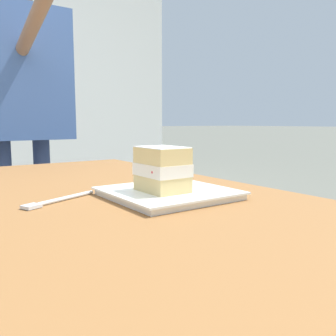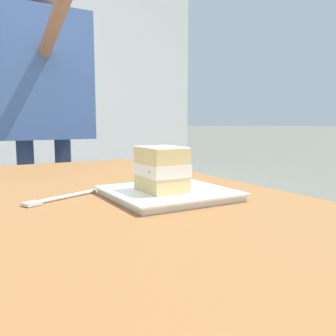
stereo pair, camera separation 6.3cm
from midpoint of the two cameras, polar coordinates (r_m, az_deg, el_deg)
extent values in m
cylinder|color=brown|center=(1.54, -10.47, -14.12)|extent=(0.07, 0.07, 0.73)
cube|color=brown|center=(0.75, -17.43, -6.44)|extent=(1.35, 0.86, 0.04)
cube|color=white|center=(0.74, -2.45, -4.21)|extent=(0.22, 0.22, 0.01)
cube|color=white|center=(0.74, -2.45, -3.60)|extent=(0.24, 0.24, 0.00)
cube|color=#E0C17A|center=(0.71, -3.45, -2.48)|extent=(0.10, 0.07, 0.03)
cube|color=white|center=(0.71, -3.46, -0.26)|extent=(0.10, 0.08, 0.02)
sphere|color=red|center=(0.72, -0.19, 0.01)|extent=(0.02, 0.02, 0.02)
sphere|color=red|center=(0.75, -1.86, 0.40)|extent=(0.01, 0.01, 0.01)
sphere|color=red|center=(0.67, -4.73, -0.67)|extent=(0.02, 0.02, 0.02)
cube|color=#E0C17A|center=(0.71, -3.48, 1.98)|extent=(0.10, 0.07, 0.03)
cube|color=white|center=(0.71, -3.49, 3.31)|extent=(0.10, 0.07, 0.00)
cylinder|color=silver|center=(0.75, -18.09, -4.55)|extent=(0.06, 0.13, 0.01)
cube|color=silver|center=(0.70, -23.39, -5.65)|extent=(0.03, 0.04, 0.01)
cylinder|color=navy|center=(1.86, -25.22, -9.07)|extent=(0.08, 0.08, 0.84)
cylinder|color=navy|center=(1.90, -19.95, -8.50)|extent=(0.08, 0.08, 0.84)
cube|color=#42609E|center=(1.82, -23.68, 13.58)|extent=(0.20, 0.46, 0.60)
cylinder|color=#9E7051|center=(1.61, -21.99, 19.97)|extent=(0.48, 0.06, 0.22)
camera|label=1|loc=(0.03, -92.47, -0.31)|focal=38.31mm
camera|label=2|loc=(0.03, 87.53, 0.31)|focal=38.31mm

